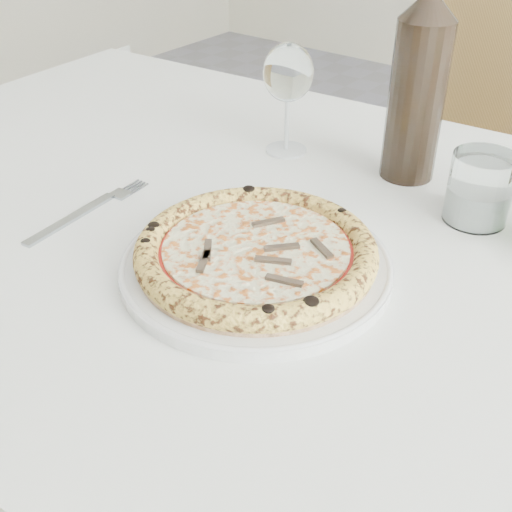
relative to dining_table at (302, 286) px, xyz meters
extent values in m
cube|color=brown|center=(0.00, 0.00, 0.05)|extent=(1.57, 0.97, 0.04)
cube|color=white|center=(0.00, 0.00, 0.08)|extent=(1.64, 1.03, 0.01)
cube|color=white|center=(0.00, 0.46, -0.04)|extent=(1.58, 0.01, 0.22)
cylinder|color=brown|center=(-0.70, 0.37, -0.32)|extent=(0.06, 0.06, 0.71)
cube|color=brown|center=(-0.04, 0.74, -0.23)|extent=(0.44, 0.44, 0.04)
cylinder|color=brown|center=(0.15, 0.58, -0.46)|extent=(0.04, 0.04, 0.43)
cylinder|color=brown|center=(-0.22, 0.91, -0.46)|extent=(0.04, 0.04, 0.43)
cylinder|color=brown|center=(-0.20, 0.55, -0.46)|extent=(0.04, 0.04, 0.43)
cylinder|color=white|center=(0.00, -0.10, 0.09)|extent=(0.31, 0.31, 0.01)
torus|color=white|center=(0.00, -0.10, 0.09)|extent=(0.31, 0.31, 0.01)
cylinder|color=tan|center=(0.00, -0.10, 0.10)|extent=(0.27, 0.27, 0.01)
torus|color=gold|center=(0.00, -0.10, 0.11)|extent=(0.27, 0.27, 0.03)
cylinder|color=#AC2128|center=(0.00, -0.10, 0.11)|extent=(0.23, 0.23, 0.00)
cylinder|color=#FFF0B5|center=(0.00, -0.10, 0.11)|extent=(0.21, 0.21, 0.00)
cube|color=#443B2C|center=(0.03, -0.10, 0.12)|extent=(0.04, 0.01, 0.00)
cube|color=#443B2C|center=(0.03, -0.07, 0.12)|extent=(0.03, 0.04, 0.00)
cube|color=#443B2C|center=(-0.01, -0.04, 0.12)|extent=(0.02, 0.04, 0.00)
cube|color=#443B2C|center=(-0.03, -0.09, 0.12)|extent=(0.04, 0.02, 0.00)
cube|color=#443B2C|center=(-0.04, -0.12, 0.12)|extent=(0.04, 0.02, 0.00)
cube|color=#443B2C|center=(-0.01, -0.16, 0.12)|extent=(0.02, 0.04, 0.00)
cube|color=#443B2C|center=(0.02, -0.13, 0.12)|extent=(0.03, 0.04, 0.00)
cube|color=#8E949F|center=(-0.26, -0.16, 0.08)|extent=(0.03, 0.15, 0.00)
cube|color=#8E949F|center=(-0.26, -0.07, 0.08)|extent=(0.03, 0.03, 0.00)
cylinder|color=#8E949F|center=(-0.27, -0.04, 0.08)|extent=(0.00, 0.04, 0.00)
cylinder|color=#8E949F|center=(-0.26, -0.04, 0.08)|extent=(0.00, 0.04, 0.00)
cylinder|color=#8E949F|center=(-0.26, -0.04, 0.08)|extent=(0.00, 0.04, 0.00)
cylinder|color=#8E949F|center=(-0.25, -0.04, 0.08)|extent=(0.00, 0.04, 0.00)
cylinder|color=silver|center=(-0.16, 0.19, 0.08)|extent=(0.06, 0.06, 0.00)
cylinder|color=silver|center=(-0.16, 0.19, 0.13)|extent=(0.01, 0.01, 0.08)
ellipsoid|color=white|center=(-0.16, 0.19, 0.21)|extent=(0.08, 0.08, 0.09)
cylinder|color=white|center=(0.15, 0.16, 0.13)|extent=(0.08, 0.08, 0.09)
cylinder|color=white|center=(0.15, 0.16, 0.10)|extent=(0.07, 0.07, 0.04)
cylinder|color=black|center=(0.02, 0.23, 0.19)|extent=(0.08, 0.08, 0.22)
cone|color=black|center=(0.02, 0.23, 0.32)|extent=(0.08, 0.08, 0.04)
camera|label=1|loc=(0.37, -0.58, 0.50)|focal=45.00mm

